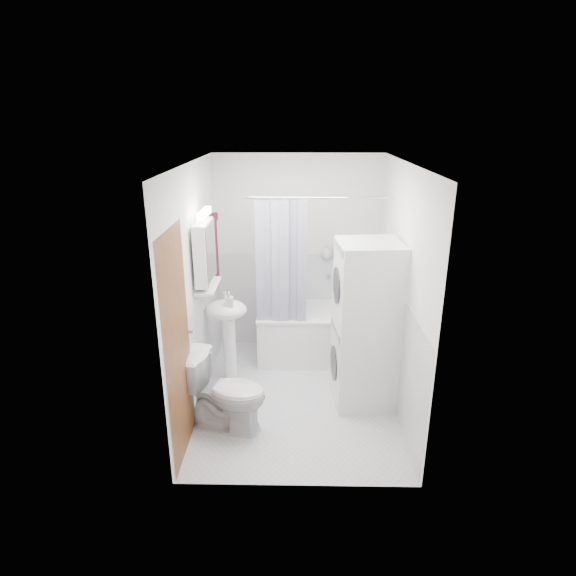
{
  "coord_description": "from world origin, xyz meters",
  "views": [
    {
      "loc": [
        -0.01,
        -4.4,
        2.8
      ],
      "look_at": [
        -0.1,
        0.15,
        1.17
      ],
      "focal_mm": 30.0,
      "sensor_mm": 36.0,
      "label": 1
    }
  ],
  "objects_px": {
    "sink": "(227,322)",
    "washer_dryer": "(366,325)",
    "toilet": "(226,393)",
    "bathtub": "(325,331)"
  },
  "relations": [
    {
      "from": "sink",
      "to": "toilet",
      "type": "distance_m",
      "value": 0.93
    },
    {
      "from": "bathtub",
      "to": "washer_dryer",
      "type": "height_order",
      "value": "washer_dryer"
    },
    {
      "from": "bathtub",
      "to": "toilet",
      "type": "xyz_separation_m",
      "value": [
        -0.99,
        -1.45,
        0.04
      ]
    },
    {
      "from": "bathtub",
      "to": "sink",
      "type": "xyz_separation_m",
      "value": [
        -1.09,
        -0.59,
        0.37
      ]
    },
    {
      "from": "bathtub",
      "to": "toilet",
      "type": "distance_m",
      "value": 1.76
    },
    {
      "from": "sink",
      "to": "bathtub",
      "type": "bearing_deg",
      "value": 28.34
    },
    {
      "from": "sink",
      "to": "washer_dryer",
      "type": "relative_size",
      "value": 0.62
    },
    {
      "from": "bathtub",
      "to": "sink",
      "type": "bearing_deg",
      "value": -151.66
    },
    {
      "from": "sink",
      "to": "washer_dryer",
      "type": "height_order",
      "value": "washer_dryer"
    },
    {
      "from": "washer_dryer",
      "to": "toilet",
      "type": "distance_m",
      "value": 1.51
    }
  ]
}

